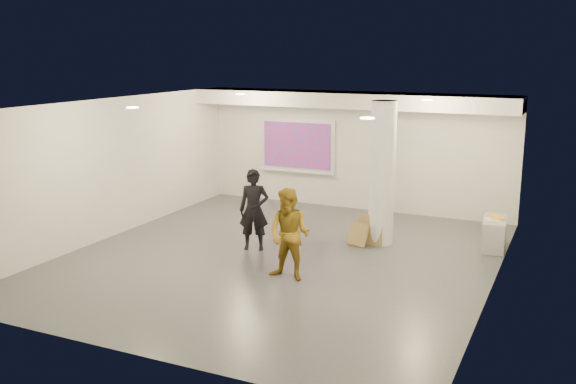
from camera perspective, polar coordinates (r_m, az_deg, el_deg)
The scene contains 20 objects.
floor at distance 12.64m, azimuth -0.76°, elevation -5.90°, with size 8.00×9.00×0.01m, color #3B3E44.
ceiling at distance 12.03m, azimuth -0.81°, elevation 7.79°, with size 8.00×9.00×0.01m, color white.
wall_back at distance 16.36m, azimuth 6.04°, elevation 3.67°, with size 8.00×0.01×3.00m, color silver.
wall_front at distance 8.54m, azimuth -13.96°, elevation -4.81°, with size 8.00×0.01×3.00m, color silver.
wall_left at distance 14.40m, azimuth -15.31°, elevation 2.10°, with size 0.01×9.00×3.00m, color silver.
wall_right at distance 11.16m, azimuth 18.09°, elevation -1.00°, with size 0.01×9.00×3.00m, color silver.
soffit_band at distance 15.69m, azimuth 5.49°, elevation 8.16°, with size 8.00×1.10×0.36m, color silver.
downlight_nw at distance 15.26m, azimuth -4.25°, elevation 8.67°, with size 0.22×0.22×0.02m, color #FFCC7E.
downlight_ne at distance 13.68m, azimuth 12.26°, elevation 7.99°, with size 0.22×0.22×0.02m, color #FFCC7E.
downlight_sw at distance 11.93m, azimuth -13.66°, elevation 7.30°, with size 0.22×0.22×0.02m, color #FFCC7E.
downlight_se at distance 9.83m, azimuth 7.07°, elevation 6.53°, with size 0.22×0.22×0.02m, color #FFCC7E.
column at distance 13.38m, azimuth 8.38°, elevation 1.64°, with size 0.52×0.52×3.00m, color silver.
projection_screen at distance 16.89m, azimuth 0.83°, elevation 4.10°, with size 2.10×0.13×1.42m.
credenza at distance 13.84m, azimuth 17.85°, elevation -3.53°, with size 0.45×1.07×0.62m, color #9C9FA1.
papers_stack at distance 13.63m, azimuth 17.70°, elevation -2.36°, with size 0.25×0.32×0.02m, color white.
postit_pad at distance 13.80m, azimuth 18.06°, elevation -2.17°, with size 0.25×0.34×0.03m, color #F3AD20.
cardboard_back at distance 13.53m, azimuth 7.31°, elevation -3.36°, with size 0.58×0.05×0.63m, color olive.
cardboard_front at distance 13.45m, azimuth 6.25°, elevation -3.77°, with size 0.44×0.04×0.48m, color olive.
woman at distance 12.99m, azimuth -3.04°, elevation -1.60°, with size 0.60×0.40×1.66m, color black.
man at distance 11.28m, azimuth 0.14°, elevation -3.80°, with size 0.80×0.62×1.64m, color olive.
Camera 1 is at (5.17, -10.82, 3.98)m, focal length 40.00 mm.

